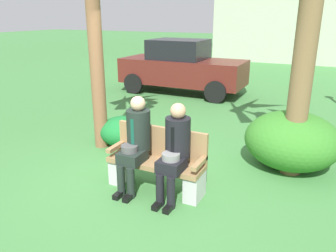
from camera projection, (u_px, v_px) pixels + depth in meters
name	position (u px, v px, depth m)	size (l,w,h in m)	color
ground_plane	(141.00, 181.00, 5.09)	(80.00, 80.00, 0.00)	#3F7A3D
park_bench	(157.00, 163.00, 4.78)	(1.40, 0.44, 0.90)	#99754C
seated_man_left	(136.00, 139.00, 4.69)	(0.34, 0.72, 1.36)	#1E2823
seated_man_right	(175.00, 148.00, 4.43)	(0.34, 0.72, 1.33)	black
shrub_near_bench	(292.00, 140.00, 5.42)	(1.51, 1.39, 0.95)	#347927
shrub_mid_lawn	(123.00, 131.00, 6.40)	(0.92, 0.84, 0.57)	#1A6D2E
parked_car_near	(182.00, 67.00, 10.56)	(3.91, 1.72, 1.68)	#591E19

